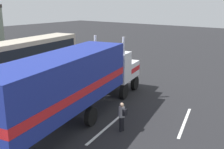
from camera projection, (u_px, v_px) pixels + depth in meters
ground_plane at (109, 94)px, 21.12m from camera, size 120.00×120.00×0.00m
lane_stripe_near at (107, 128)px, 15.42m from camera, size 4.35×0.98×0.01m
lane_stripe_mid at (185, 122)px, 16.13m from camera, size 4.30×1.26×0.01m
semi_truck at (74, 80)px, 15.62m from camera, size 14.35×5.65×4.50m
person_bystander at (122, 116)px, 14.81m from camera, size 0.34×0.45×1.63m
parked_bus at (31, 53)px, 26.39m from camera, size 11.27×4.30×3.40m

